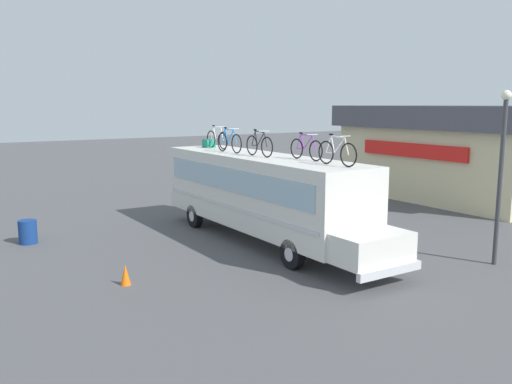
{
  "coord_description": "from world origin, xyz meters",
  "views": [
    {
      "loc": [
        16.26,
        -10.61,
        5.0
      ],
      "look_at": [
        -0.23,
        0.0,
        1.77
      ],
      "focal_mm": 37.69,
      "sensor_mm": 36.0,
      "label": 1
    }
  ],
  "objects_px": {
    "bus": "(263,192)",
    "rooftop_bicycle_5": "(337,152)",
    "traffic_cone": "(125,275)",
    "street_lamp": "(501,165)",
    "rooftop_bicycle_4": "(306,149)",
    "rooftop_bicycle_3": "(259,145)",
    "trash_bin": "(28,232)",
    "luggage_bag_1": "(209,143)",
    "rooftop_bicycle_2": "(229,142)",
    "rooftop_bicycle_1": "(217,139)"
  },
  "relations": [
    {
      "from": "rooftop_bicycle_3",
      "to": "rooftop_bicycle_4",
      "type": "relative_size",
      "value": 0.99
    },
    {
      "from": "rooftop_bicycle_1",
      "to": "luggage_bag_1",
      "type": "bearing_deg",
      "value": -177.99
    },
    {
      "from": "bus",
      "to": "rooftop_bicycle_5",
      "type": "relative_size",
      "value": 6.74
    },
    {
      "from": "bus",
      "to": "rooftop_bicycle_5",
      "type": "xyz_separation_m",
      "value": [
        3.78,
        0.19,
        1.72
      ]
    },
    {
      "from": "luggage_bag_1",
      "to": "trash_bin",
      "type": "bearing_deg",
      "value": -89.4
    },
    {
      "from": "rooftop_bicycle_5",
      "to": "street_lamp",
      "type": "xyz_separation_m",
      "value": [
        2.59,
        4.37,
        -0.4
      ]
    },
    {
      "from": "rooftop_bicycle_2",
      "to": "trash_bin",
      "type": "height_order",
      "value": "rooftop_bicycle_2"
    },
    {
      "from": "rooftop_bicycle_3",
      "to": "street_lamp",
      "type": "relative_size",
      "value": 0.31
    },
    {
      "from": "luggage_bag_1",
      "to": "rooftop_bicycle_1",
      "type": "distance_m",
      "value": 0.73
    },
    {
      "from": "rooftop_bicycle_2",
      "to": "rooftop_bicycle_5",
      "type": "bearing_deg",
      "value": 5.14
    },
    {
      "from": "traffic_cone",
      "to": "luggage_bag_1",
      "type": "bearing_deg",
      "value": 136.58
    },
    {
      "from": "traffic_cone",
      "to": "street_lamp",
      "type": "height_order",
      "value": "street_lamp"
    },
    {
      "from": "rooftop_bicycle_2",
      "to": "rooftop_bicycle_4",
      "type": "relative_size",
      "value": 1.07
    },
    {
      "from": "rooftop_bicycle_2",
      "to": "rooftop_bicycle_4",
      "type": "xyz_separation_m",
      "value": [
        3.81,
        0.74,
        -0.02
      ]
    },
    {
      "from": "bus",
      "to": "traffic_cone",
      "type": "distance_m",
      "value": 6.4
    },
    {
      "from": "rooftop_bicycle_4",
      "to": "street_lamp",
      "type": "relative_size",
      "value": 0.32
    },
    {
      "from": "rooftop_bicycle_3",
      "to": "street_lamp",
      "type": "xyz_separation_m",
      "value": [
        6.28,
        4.76,
        -0.4
      ]
    },
    {
      "from": "rooftop_bicycle_2",
      "to": "luggage_bag_1",
      "type": "bearing_deg",
      "value": 169.73
    },
    {
      "from": "rooftop_bicycle_2",
      "to": "rooftop_bicycle_5",
      "type": "distance_m",
      "value": 5.65
    },
    {
      "from": "trash_bin",
      "to": "rooftop_bicycle_3",
      "type": "bearing_deg",
      "value": 58.19
    },
    {
      "from": "rooftop_bicycle_1",
      "to": "street_lamp",
      "type": "distance_m",
      "value": 11.0
    },
    {
      "from": "street_lamp",
      "to": "rooftop_bicycle_4",
      "type": "bearing_deg",
      "value": -136.82
    },
    {
      "from": "luggage_bag_1",
      "to": "trash_bin",
      "type": "height_order",
      "value": "luggage_bag_1"
    },
    {
      "from": "rooftop_bicycle_3",
      "to": "traffic_cone",
      "type": "height_order",
      "value": "rooftop_bicycle_3"
    },
    {
      "from": "rooftop_bicycle_2",
      "to": "traffic_cone",
      "type": "distance_m",
      "value": 7.5
    },
    {
      "from": "traffic_cone",
      "to": "bus",
      "type": "bearing_deg",
      "value": 108.58
    },
    {
      "from": "rooftop_bicycle_1",
      "to": "rooftop_bicycle_5",
      "type": "distance_m",
      "value": 7.49
    },
    {
      "from": "rooftop_bicycle_1",
      "to": "rooftop_bicycle_5",
      "type": "bearing_deg",
      "value": 0.15
    },
    {
      "from": "street_lamp",
      "to": "rooftop_bicycle_5",
      "type": "bearing_deg",
      "value": -120.7
    },
    {
      "from": "rooftop_bicycle_3",
      "to": "traffic_cone",
      "type": "distance_m",
      "value": 6.81
    },
    {
      "from": "luggage_bag_1",
      "to": "traffic_cone",
      "type": "relative_size",
      "value": 0.84
    },
    {
      "from": "rooftop_bicycle_4",
      "to": "street_lamp",
      "type": "xyz_separation_m",
      "value": [
        4.4,
        4.13,
        -0.38
      ]
    },
    {
      "from": "bus",
      "to": "rooftop_bicycle_1",
      "type": "relative_size",
      "value": 6.58
    },
    {
      "from": "rooftop_bicycle_2",
      "to": "rooftop_bicycle_4",
      "type": "bearing_deg",
      "value": 11.0
    },
    {
      "from": "rooftop_bicycle_1",
      "to": "street_lamp",
      "type": "relative_size",
      "value": 0.33
    },
    {
      "from": "rooftop_bicycle_5",
      "to": "traffic_cone",
      "type": "height_order",
      "value": "rooftop_bicycle_5"
    },
    {
      "from": "bus",
      "to": "rooftop_bicycle_5",
      "type": "height_order",
      "value": "rooftop_bicycle_5"
    },
    {
      "from": "luggage_bag_1",
      "to": "rooftop_bicycle_3",
      "type": "bearing_deg",
      "value": -4.49
    },
    {
      "from": "rooftop_bicycle_2",
      "to": "rooftop_bicycle_5",
      "type": "height_order",
      "value": "rooftop_bicycle_2"
    },
    {
      "from": "bus",
      "to": "rooftop_bicycle_2",
      "type": "distance_m",
      "value": 2.55
    },
    {
      "from": "bus",
      "to": "rooftop_bicycle_2",
      "type": "bearing_deg",
      "value": -170.19
    },
    {
      "from": "rooftop_bicycle_1",
      "to": "rooftop_bicycle_2",
      "type": "relative_size",
      "value": 0.98
    },
    {
      "from": "rooftop_bicycle_1",
      "to": "street_lamp",
      "type": "bearing_deg",
      "value": 23.52
    },
    {
      "from": "bus",
      "to": "rooftop_bicycle_1",
      "type": "xyz_separation_m",
      "value": [
        -3.71,
        0.17,
        1.72
      ]
    },
    {
      "from": "bus",
      "to": "traffic_cone",
      "type": "xyz_separation_m",
      "value": [
        1.98,
        -5.89,
        -1.54
      ]
    },
    {
      "from": "rooftop_bicycle_3",
      "to": "bus",
      "type": "bearing_deg",
      "value": 114.9
    },
    {
      "from": "bus",
      "to": "rooftop_bicycle_4",
      "type": "relative_size",
      "value": 6.84
    },
    {
      "from": "rooftop_bicycle_2",
      "to": "rooftop_bicycle_5",
      "type": "xyz_separation_m",
      "value": [
        5.62,
        0.51,
        -0.01
      ]
    },
    {
      "from": "rooftop_bicycle_5",
      "to": "trash_bin",
      "type": "bearing_deg",
      "value": -137.14
    },
    {
      "from": "rooftop_bicycle_4",
      "to": "traffic_cone",
      "type": "distance_m",
      "value": 7.1
    }
  ]
}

